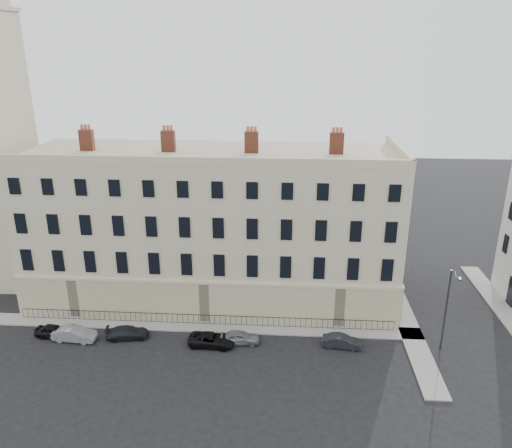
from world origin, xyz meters
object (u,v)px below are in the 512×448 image
object	(u,v)px
car_a	(54,331)
car_d	(212,340)
car_e	(240,337)
streetlamp	(447,307)
car_f	(342,341)
car_c	(128,333)
car_b	(75,334)

from	to	relation	value
car_a	car_d	xyz separation A→B (m)	(14.27, -0.35, -0.01)
car_e	streetlamp	world-z (taller)	streetlamp
car_e	car_f	distance (m)	8.87
car_d	car_f	xyz separation A→B (m)	(11.28, 0.50, -0.01)
car_c	car_f	xyz separation A→B (m)	(18.95, -0.14, 0.01)
car_d	car_e	distance (m)	2.47
car_d	car_c	bearing A→B (deg)	88.03
car_f	streetlamp	bearing A→B (deg)	-82.20
car_a	car_d	world-z (taller)	car_a
car_e	car_a	bearing A→B (deg)	87.86
car_c	car_d	xyz separation A→B (m)	(7.67, -0.64, 0.02)
car_c	car_f	bearing A→B (deg)	-100.12
car_b	car_c	size ratio (longest dim) A/B	1.01
car_c	car_f	world-z (taller)	car_f
car_d	streetlamp	world-z (taller)	streetlamp
car_a	car_c	world-z (taller)	car_a
car_a	car_f	xyz separation A→B (m)	(25.55, 0.15, -0.03)
car_a	car_b	xyz separation A→B (m)	(2.03, -0.39, 0.05)
car_b	car_d	xyz separation A→B (m)	(12.24, 0.04, -0.07)
car_f	streetlamp	distance (m)	9.23
car_c	streetlamp	world-z (taller)	streetlamp
car_d	car_e	xyz separation A→B (m)	(2.41, 0.53, 0.02)
car_a	car_b	world-z (taller)	car_b
car_b	car_e	distance (m)	14.66
car_a	streetlamp	bearing A→B (deg)	-83.13
car_e	car_f	world-z (taller)	car_e
car_c	car_e	world-z (taller)	car_e
car_d	streetlamp	distance (m)	20.12
car_d	car_b	bearing A→B (deg)	92.96
car_f	car_b	bearing A→B (deg)	97.63
car_e	streetlamp	xyz separation A→B (m)	(17.37, 0.19, 3.55)
car_a	car_d	bearing A→B (deg)	-85.17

